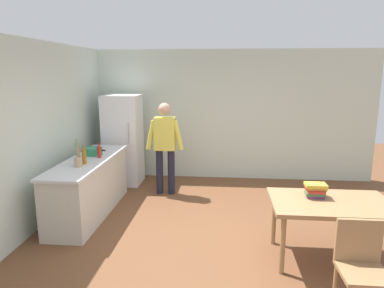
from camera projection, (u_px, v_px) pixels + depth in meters
ground_plane at (213, 242)px, 4.64m from camera, size 14.00×14.00×0.00m
wall_back at (218, 115)px, 7.29m from camera, size 6.40×0.12×2.70m
wall_left at (27, 138)px, 4.79m from camera, size 0.12×5.60×2.70m
kitchen_counter at (89, 187)px, 5.51m from camera, size 0.64×2.20×0.90m
refrigerator at (123, 140)px, 6.97m from camera, size 0.70×0.67×1.80m
person at (165, 142)px, 6.32m from camera, size 0.70×0.22×1.70m
dining_table at (331, 208)px, 4.08m from camera, size 1.40×0.90×0.75m
chair at (361, 262)px, 3.17m from camera, size 0.42×0.42×0.91m
cooking_pot at (94, 151)px, 5.70m from camera, size 0.40×0.28×0.12m
utensil_jar at (79, 161)px, 4.99m from camera, size 0.11×0.11×0.32m
bottle_sauce_red at (99, 152)px, 5.50m from camera, size 0.06×0.06×0.24m
bottle_vinegar_tall at (77, 150)px, 5.42m from camera, size 0.06×0.06×0.32m
bottle_oil_amber at (84, 156)px, 5.13m from camera, size 0.06×0.06×0.28m
book_stack at (315, 190)px, 4.19m from camera, size 0.25×0.20×0.18m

